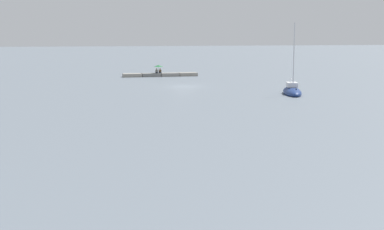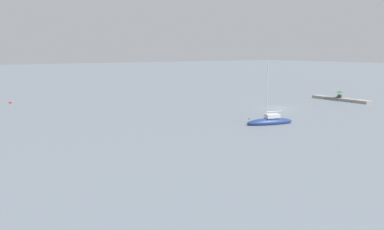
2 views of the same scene
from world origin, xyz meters
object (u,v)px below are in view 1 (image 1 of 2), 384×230
person_seated_grey_right (157,72)px  sailboat_navy_near (292,91)px  person_seated_brown_left (160,71)px  umbrella_open_green (158,66)px

person_seated_grey_right → sailboat_navy_near: sailboat_navy_near is taller
person_seated_brown_left → person_seated_grey_right: 0.56m
person_seated_grey_right → umbrella_open_green: (-0.29, -0.01, 0.87)m
person_seated_brown_left → sailboat_navy_near: bearing=116.2°
umbrella_open_green → sailboat_navy_near: sailboat_navy_near is taller
person_seated_grey_right → sailboat_navy_near: size_ratio=0.09×
umbrella_open_green → sailboat_navy_near: bearing=109.0°
person_seated_brown_left → person_seated_grey_right: bearing=3.8°
person_seated_brown_left → umbrella_open_green: 0.91m
umbrella_open_green → sailboat_navy_near: 30.17m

